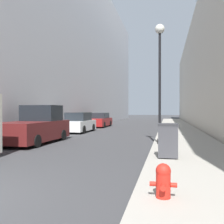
# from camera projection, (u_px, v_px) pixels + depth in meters

# --- Properties ---
(sidewalk_right) EXTENTS (3.46, 60.00, 0.13)m
(sidewalk_right) POSITION_uv_depth(u_px,v_px,m) (180.00, 131.00, 20.93)
(sidewalk_right) COLOR #9E998E
(sidewalk_right) RESTS_ON ground
(building_left_glass) EXTENTS (12.00, 60.00, 20.23)m
(building_left_glass) POSITION_uv_depth(u_px,v_px,m) (48.00, 46.00, 32.14)
(building_left_glass) COLOR #BCBCC1
(building_left_glass) RESTS_ON ground
(fire_hydrant) EXTENTS (0.52, 0.40, 0.66)m
(fire_hydrant) POSITION_uv_depth(u_px,v_px,m) (163.00, 180.00, 4.76)
(fire_hydrant) COLOR red
(fire_hydrant) RESTS_ON sidewalk_right
(trash_bin) EXTENTS (0.69, 0.58, 1.21)m
(trash_bin) POSITION_uv_depth(u_px,v_px,m) (168.00, 140.00, 8.76)
(trash_bin) COLOR #3D3D42
(trash_bin) RESTS_ON sidewalk_right
(lamppost) EXTENTS (0.47, 0.47, 5.98)m
(lamppost) POSITION_uv_depth(u_px,v_px,m) (160.00, 61.00, 12.45)
(lamppost) COLOR black
(lamppost) RESTS_ON sidewalk_right
(pickup_truck) EXTENTS (2.25, 5.00, 2.11)m
(pickup_truck) POSITION_uv_depth(u_px,v_px,m) (36.00, 127.00, 13.94)
(pickup_truck) COLOR #561919
(pickup_truck) RESTS_ON ground
(parked_sedan_near) EXTENTS (1.93, 4.22, 1.64)m
(parked_sedan_near) POSITION_uv_depth(u_px,v_px,m) (79.00, 123.00, 20.76)
(parked_sedan_near) COLOR silver
(parked_sedan_near) RESTS_ON ground
(parked_sedan_far) EXTENTS (1.90, 4.75, 1.56)m
(parked_sedan_far) POSITION_uv_depth(u_px,v_px,m) (100.00, 120.00, 27.47)
(parked_sedan_far) COLOR maroon
(parked_sedan_far) RESTS_ON ground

